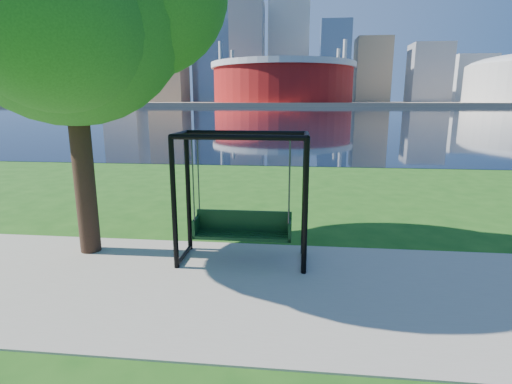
# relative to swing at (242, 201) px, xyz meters

# --- Properties ---
(ground) EXTENTS (900.00, 900.00, 0.00)m
(ground) POSITION_rel_swing_xyz_m (0.14, -0.63, -1.18)
(ground) COLOR #1E5114
(ground) RESTS_ON ground
(path) EXTENTS (120.00, 4.00, 0.03)m
(path) POSITION_rel_swing_xyz_m (0.14, -1.13, -1.17)
(path) COLOR #9E937F
(path) RESTS_ON ground
(river) EXTENTS (900.00, 180.00, 0.02)m
(river) POSITION_rel_swing_xyz_m (0.14, 101.37, -1.17)
(river) COLOR black
(river) RESTS_ON ground
(far_bank) EXTENTS (900.00, 228.00, 2.00)m
(far_bank) POSITION_rel_swing_xyz_m (0.14, 305.37, -0.18)
(far_bank) COLOR #937F60
(far_bank) RESTS_ON ground
(stadium) EXTENTS (83.00, 83.00, 32.00)m
(stadium) POSITION_rel_swing_xyz_m (-9.86, 234.37, 13.04)
(stadium) COLOR maroon
(stadium) RESTS_ON far_bank
(skyline) EXTENTS (392.00, 66.00, 96.50)m
(skyline) POSITION_rel_swing_xyz_m (-4.12, 318.76, 34.70)
(skyline) COLOR gray
(skyline) RESTS_ON far_bank
(swing) EXTENTS (2.40, 1.05, 2.45)m
(swing) POSITION_rel_swing_xyz_m (0.00, 0.00, 0.00)
(swing) COLOR black
(swing) RESTS_ON ground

